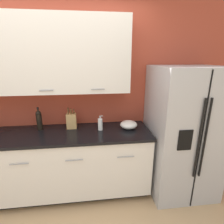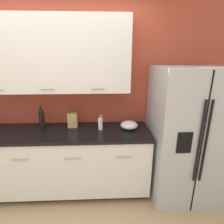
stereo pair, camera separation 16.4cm
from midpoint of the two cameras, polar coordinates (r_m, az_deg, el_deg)
wall_back at (r=2.48m, az=-15.60°, el=8.65°), size 10.00×0.39×2.60m
counter_unit at (r=2.57m, az=-16.11°, el=-15.18°), size 2.51×0.64×0.90m
refrigerator at (r=2.50m, az=24.46°, el=-6.72°), size 0.85×0.81×1.72m
knife_block at (r=2.41m, az=-10.79°, el=-2.44°), size 0.13×0.11×0.28m
wine_bottle at (r=2.49m, az=-20.25°, el=-1.84°), size 0.07×0.07×0.30m
soap_dispenser at (r=2.29m, az=-1.75°, el=-3.87°), size 0.07×0.06×0.20m
mixing_bowl at (r=2.34m, az=7.61°, el=-4.28°), size 0.23×0.23×0.11m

